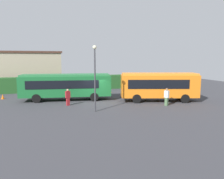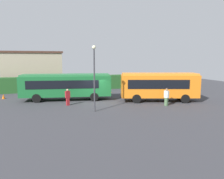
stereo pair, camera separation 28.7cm
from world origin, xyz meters
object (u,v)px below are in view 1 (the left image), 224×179
bus_orange (159,85)px  lamppost (95,71)px  bus_green (66,85)px  traffic_cone (3,97)px  person_center (167,97)px  person_left (68,97)px

bus_orange → lamppost: bearing=-145.0°
bus_green → traffic_cone: bus_green is taller
person_center → traffic_cone: (-16.81, 9.96, -0.67)m
bus_orange → person_left: size_ratio=5.14×
traffic_cone → lamppost: (9.04, -9.99, 3.48)m
lamppost → traffic_cone: bearing=132.1°
person_center → traffic_cone: person_center is taller
bus_orange → person_left: (-10.33, 1.13, -0.96)m
bus_green → traffic_cone: bearing=166.2°
bus_orange → traffic_cone: bearing=175.1°
person_left → person_center: 10.42m
bus_green → person_center: bus_green is taller
bus_orange → traffic_cone: size_ratio=15.07×
bus_orange → lamppost: lamppost is taller
bus_green → bus_orange: bearing=-11.6°
person_left → bus_green: bearing=-21.4°
person_center → person_left: bearing=140.7°
person_left → person_center: size_ratio=0.95×
bus_green → lamppost: size_ratio=1.75×
bus_green → bus_orange: size_ratio=1.19×
traffic_cone → person_left: bearing=-42.4°
bus_green → person_left: (-0.26, -3.05, -0.88)m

